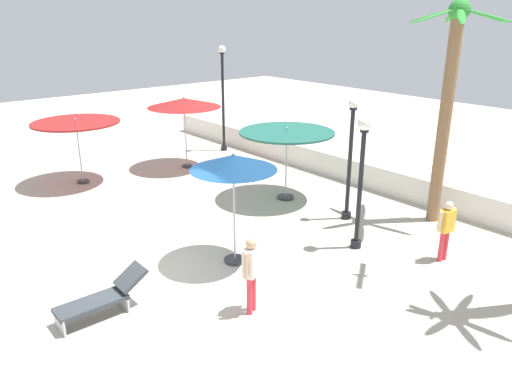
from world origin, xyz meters
The scene contains 13 objects.
ground_plane centered at (0.00, 0.00, 0.00)m, with size 56.00×56.00×0.00m, color beige.
boundary_wall centered at (0.00, 8.95, 0.43)m, with size 25.20×0.30×0.87m, color silver.
patio_umbrella_0 centered at (0.56, 1.98, 2.50)m, with size 2.04×2.04×2.78m.
patio_umbrella_1 centered at (-7.00, 5.44, 2.55)m, with size 2.82×2.82×2.79m.
patio_umbrella_2 centered at (-7.78, 1.50, 2.14)m, with size 2.99×2.99×2.36m.
patio_umbrella_3 centered at (-1.87, 5.99, 2.12)m, with size 3.03×3.03×2.39m.
palm_tree_1 centered at (2.24, 8.08, 3.73)m, with size 2.96×2.79×6.12m.
lamp_post_0 centered at (1.97, 4.89, 2.12)m, with size 0.36×0.36×3.46m.
lamp_post_1 centered at (0.53, 6.20, 1.87)m, with size 0.28×0.28×3.56m.
lamp_post_2 centered at (-8.13, 8.11, 2.53)m, with size 0.32×0.32×4.51m.
lounge_chair_0 centered at (0.65, -1.45, 0.40)m, with size 0.56×1.87×0.83m.
guest_1 centered at (2.50, 0.90, 1.01)m, with size 0.37×0.52×1.66m.
guest_2 centered at (3.80, 5.95, 0.93)m, with size 0.29×0.56×1.56m.
Camera 1 is at (9.24, -4.65, 5.75)m, focal length 34.80 mm.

